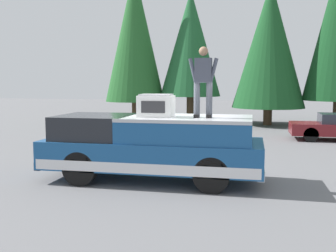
{
  "coord_description": "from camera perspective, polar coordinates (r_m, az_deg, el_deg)",
  "views": [
    {
      "loc": [
        -10.07,
        -1.99,
        2.5
      ],
      "look_at": [
        0.03,
        0.16,
        1.35
      ],
      "focal_mm": 42.13,
      "sensor_mm": 36.0,
      "label": 1
    }
  ],
  "objects": [
    {
      "name": "ground_plane",
      "position": [
        10.56,
        0.84,
        -7.34
      ],
      "size": [
        90.0,
        90.0,
        0.0
      ],
      "primitive_type": "plane",
      "color": "slate"
    },
    {
      "name": "conifer_center_left",
      "position": [
        23.95,
        14.48,
        11.29
      ],
      "size": [
        4.2,
        4.2,
        8.28
      ],
      "color": "#4C3826",
      "rests_on": "ground"
    },
    {
      "name": "pickup_truck",
      "position": [
        10.04,
        -2.23,
        -2.98
      ],
      "size": [
        2.01,
        5.54,
        1.65
      ],
      "color": "navy",
      "rests_on": "ground"
    },
    {
      "name": "conifer_right",
      "position": [
        25.82,
        -4.84,
        12.96
      ],
      "size": [
        3.79,
        3.79,
        9.71
      ],
      "color": "#4C3826",
      "rests_on": "ground"
    },
    {
      "name": "conifer_center_right",
      "position": [
        25.28,
        3.28,
        11.81
      ],
      "size": [
        3.82,
        3.82,
        8.23
      ],
      "color": "#4C3826",
      "rests_on": "ground"
    },
    {
      "name": "person_on_truck_bed",
      "position": [
        9.5,
        5.11,
        6.64
      ],
      "size": [
        0.29,
        0.72,
        1.69
      ],
      "color": "#4C515B",
      "rests_on": "pickup_truck"
    },
    {
      "name": "compressor_unit",
      "position": [
        9.74,
        -1.72,
        2.97
      ],
      "size": [
        0.65,
        0.84,
        0.56
      ],
      "color": "white",
      "rests_on": "pickup_truck"
    }
  ]
}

